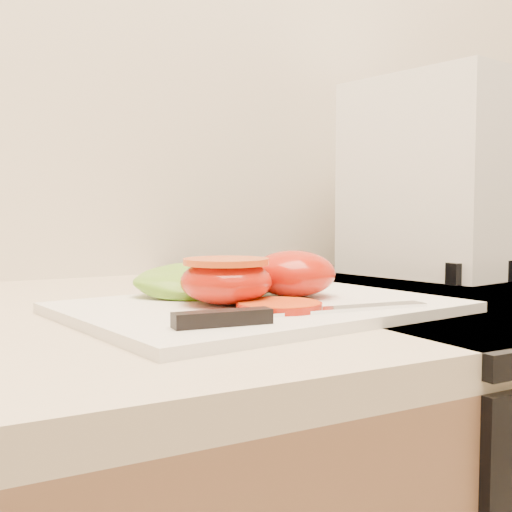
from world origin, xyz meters
TOP-DOWN VIEW (x-y plane):
  - cutting_board at (0.12, 1.58)m, footprint 0.39×0.31m
  - tomato_half_dome at (0.17, 1.60)m, footprint 0.09×0.09m
  - tomato_half_cut at (0.09, 1.59)m, footprint 0.09×0.09m
  - tomato_slice_0 at (0.12, 1.53)m, footprint 0.08×0.08m
  - lettuce_leaf_0 at (0.10, 1.66)m, footprint 0.18×0.14m
  - knife at (0.09, 1.49)m, footprint 0.26×0.05m
  - appliance at (0.55, 1.78)m, footprint 0.24×0.28m

SIDE VIEW (x-z plane):
  - cutting_board at x=0.12m, z-range 0.93..0.94m
  - tomato_slice_0 at x=0.12m, z-range 0.94..0.95m
  - knife at x=0.09m, z-range 0.94..0.95m
  - lettuce_leaf_0 at x=0.10m, z-range 0.94..0.97m
  - tomato_half_cut at x=0.09m, z-range 0.94..0.99m
  - tomato_half_dome at x=0.17m, z-range 0.94..0.99m
  - appliance at x=0.55m, z-range 0.93..1.23m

